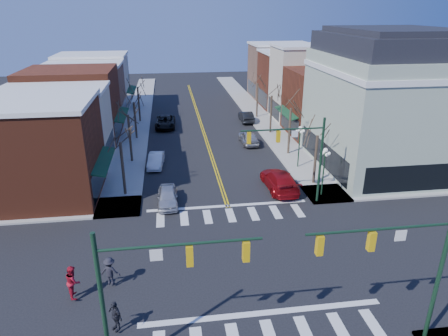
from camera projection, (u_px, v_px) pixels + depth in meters
name	position (u px, v px, depth m)	size (l,w,h in m)	color
ground	(246.00, 262.00, 25.27)	(160.00, 160.00, 0.00)	black
sidewalk_left	(129.00, 158.00, 42.47)	(3.50, 70.00, 0.15)	#9E9B93
sidewalk_right	(288.00, 151.00, 44.75)	(3.50, 70.00, 0.15)	#9E9B93
bldg_left_brick_a	(33.00, 152.00, 32.55)	(10.00, 8.50, 8.00)	#612817
bldg_left_stucco_a	(57.00, 129.00, 39.76)	(10.00, 7.00, 7.50)	beige
bldg_left_brick_b	(73.00, 106.00, 46.92)	(10.00, 9.00, 8.50)	#612817
bldg_left_tan	(86.00, 95.00, 54.63)	(10.00, 7.50, 7.80)	#89614B
bldg_left_stucco_b	(94.00, 83.00, 61.67)	(10.00, 8.00, 8.20)	beige
bldg_right_brick_a	(330.00, 103.00, 49.44)	(10.00, 8.50, 8.00)	#612817
bldg_right_stucco	(309.00, 84.00, 56.18)	(10.00, 7.00, 10.00)	beige
bldg_right_brick_b	(293.00, 80.00, 63.35)	(10.00, 8.00, 8.50)	#612817
bldg_right_tan	(280.00, 71.00, 70.60)	(10.00, 8.00, 9.00)	#89614B
victorian_corner	(387.00, 101.00, 38.24)	(12.25, 14.25, 13.30)	#A1B098
traffic_mast_near_left	(148.00, 283.00, 15.99)	(6.60, 0.28, 7.20)	#14331E
traffic_mast_near_right	(405.00, 260.00, 17.44)	(6.60, 0.28, 7.20)	#14331E
traffic_mast_far_right	(299.00, 150.00, 31.03)	(6.60, 0.28, 7.20)	#14331E
lamppost_corner	(324.00, 164.00, 33.04)	(0.36, 0.36, 4.33)	#14331E
lamppost_midblock	(300.00, 140.00, 39.01)	(0.36, 0.36, 4.33)	#14331E
tree_left_a	(123.00, 170.00, 33.39)	(0.24, 0.24, 4.76)	#382B21
tree_left_b	(130.00, 139.00, 40.69)	(0.24, 0.24, 5.04)	#382B21
tree_left_c	(135.00, 121.00, 48.12)	(0.24, 0.24, 4.55)	#382B21
tree_left_d	(139.00, 105.00, 55.41)	(0.24, 0.24, 4.90)	#382B21
tree_right_a	(315.00, 160.00, 35.60)	(0.24, 0.24, 4.62)	#382B21
tree_right_b	(289.00, 132.00, 42.84)	(0.24, 0.24, 5.18)	#382B21
tree_right_c	(271.00, 115.00, 50.26)	(0.24, 0.24, 4.83)	#382B21
tree_right_d	(257.00, 101.00, 57.58)	(0.24, 0.24, 4.97)	#382B21
car_left_near	(168.00, 197.00, 32.44)	(1.63, 4.06, 1.38)	silver
car_left_mid	(156.00, 160.00, 40.24)	(1.40, 4.02, 1.32)	white
car_left_far	(165.00, 122.00, 53.34)	(2.52, 5.48, 1.52)	black
car_right_near	(279.00, 180.00, 35.14)	(2.36, 5.81, 1.69)	maroon
car_right_mid	(249.00, 138.00, 46.91)	(1.83, 4.55, 1.55)	#A9A8AD
car_right_far	(246.00, 117.00, 56.00)	(1.57, 4.51, 1.49)	black
pedestrian_red_b	(73.00, 281.00, 21.75)	(0.93, 0.73, 1.92)	#AA1223
pedestrian_dark_a	(115.00, 316.00, 19.49)	(0.99, 0.41, 1.68)	#212129
pedestrian_dark_b	(110.00, 271.00, 22.73)	(1.12, 0.65, 1.74)	black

